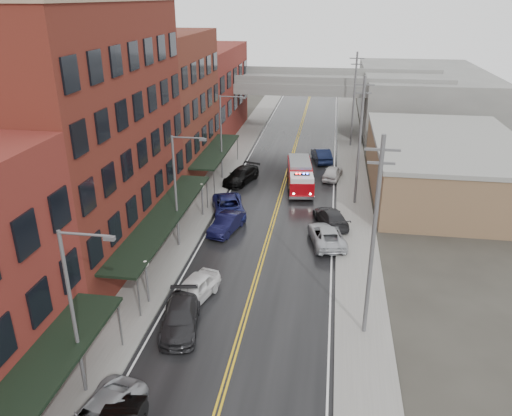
{
  "coord_description": "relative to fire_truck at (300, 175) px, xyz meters",
  "views": [
    {
      "loc": [
        4.59,
        -9.87,
        18.34
      ],
      "look_at": [
        -0.88,
        25.63,
        3.0
      ],
      "focal_mm": 35.0,
      "sensor_mm": 36.0,
      "label": 1
    }
  ],
  "objects": [
    {
      "name": "utility_pole_0",
      "position": [
        5.48,
        -23.26,
        4.83
      ],
      "size": [
        1.8,
        0.24,
        12.0
      ],
      "color": "#59595B",
      "rests_on": "ground"
    },
    {
      "name": "parked_car_right_2",
      "position": [
        3.28,
        3.54,
        -0.75
      ],
      "size": [
        2.42,
        4.51,
        1.46
      ],
      "primitive_type": "imported",
      "rotation": [
        0.0,
        0.0,
        2.97
      ],
      "color": "silver",
      "rests_on": "ground"
    },
    {
      "name": "overpass",
      "position": [
        -1.72,
        23.74,
        4.51
      ],
      "size": [
        40.0,
        10.0,
        7.5
      ],
      "color": "slate",
      "rests_on": "ground"
    },
    {
      "name": "awning_1",
      "position": [
        -9.21,
        -15.26,
        1.51
      ],
      "size": [
        2.6,
        18.0,
        3.09
      ],
      "color": "black",
      "rests_on": "ground"
    },
    {
      "name": "brick_building_c",
      "position": [
        -15.02,
        2.24,
        6.03
      ],
      "size": [
        9.0,
        15.0,
        15.0
      ],
      "primitive_type": "cube",
      "color": "brown",
      "rests_on": "ground"
    },
    {
      "name": "parked_car_left_4",
      "position": [
        -5.32,
        -21.44,
        -0.68
      ],
      "size": [
        3.06,
        5.0,
        1.59
      ],
      "primitive_type": "imported",
      "rotation": [
        0.0,
        0.0,
        -0.27
      ],
      "color": "white",
      "rests_on": "ground"
    },
    {
      "name": "fire_truck",
      "position": [
        0.0,
        0.0,
        0.0
      ],
      "size": [
        3.74,
        7.7,
        2.72
      ],
      "rotation": [
        0.0,
        0.0,
        0.13
      ],
      "color": "#92060D",
      "rests_on": "ground"
    },
    {
      "name": "brick_building_far",
      "position": [
        -15.02,
        19.74,
        4.53
      ],
      "size": [
        9.0,
        20.0,
        12.0
      ],
      "primitive_type": "cube",
      "color": "maroon",
      "rests_on": "ground"
    },
    {
      "name": "street_lamp_1",
      "position": [
        -8.27,
        -14.26,
        3.71
      ],
      "size": [
        2.64,
        0.22,
        9.0
      ],
      "color": "#59595B",
      "rests_on": "ground"
    },
    {
      "name": "road",
      "position": [
        -1.72,
        -8.26,
        -1.46
      ],
      "size": [
        11.0,
        160.0,
        0.02
      ],
      "primitive_type": "cube",
      "color": "black",
      "rests_on": "ground"
    },
    {
      "name": "parked_car_left_6",
      "position": [
        -5.85,
        -7.68,
        -0.67
      ],
      "size": [
        4.25,
        6.34,
        1.62
      ],
      "primitive_type": "imported",
      "rotation": [
        0.0,
        0.0,
        0.29
      ],
      "color": "navy",
      "rests_on": "ground"
    },
    {
      "name": "sidewalk_right",
      "position": [
        5.58,
        -8.26,
        -1.4
      ],
      "size": [
        3.0,
        160.0,
        0.15
      ],
      "primitive_type": "cube",
      "color": "slate",
      "rests_on": "ground"
    },
    {
      "name": "parked_car_right_1",
      "position": [
        3.28,
        -8.46,
        -0.74
      ],
      "size": [
        3.63,
        5.47,
        1.47
      ],
      "primitive_type": "imported",
      "rotation": [
        0.0,
        0.0,
        3.48
      ],
      "color": "black",
      "rests_on": "ground"
    },
    {
      "name": "curb_right",
      "position": [
        3.93,
        -8.26,
        -1.4
      ],
      "size": [
        0.3,
        160.0,
        0.15
      ],
      "primitive_type": "cube",
      "color": "gray",
      "rests_on": "ground"
    },
    {
      "name": "sidewalk_left",
      "position": [
        -9.02,
        -8.26,
        -1.4
      ],
      "size": [
        3.0,
        160.0,
        0.15
      ],
      "primitive_type": "cube",
      "color": "slate",
      "rests_on": "ground"
    },
    {
      "name": "curb_left",
      "position": [
        -7.37,
        -8.26,
        -1.4
      ],
      "size": [
        0.3,
        160.0,
        0.15
      ],
      "primitive_type": "cube",
      "color": "gray",
      "rests_on": "ground"
    },
    {
      "name": "globe_lamp_1",
      "position": [
        -8.12,
        -22.26,
        0.84
      ],
      "size": [
        0.44,
        0.44,
        3.12
      ],
      "color": "#59595B",
      "rests_on": "ground"
    },
    {
      "name": "parked_car_right_3",
      "position": [
        1.9,
        9.54,
        -0.65
      ],
      "size": [
        2.83,
        5.26,
        1.65
      ],
      "primitive_type": "imported",
      "rotation": [
        0.0,
        0.0,
        3.37
      ],
      "color": "black",
      "rests_on": "ground"
    },
    {
      "name": "parked_car_left_3",
      "position": [
        -5.32,
        -24.47,
        -0.73
      ],
      "size": [
        2.96,
        5.43,
        1.49
      ],
      "primitive_type": "imported",
      "rotation": [
        0.0,
        0.0,
        0.18
      ],
      "color": "black",
      "rests_on": "ground"
    },
    {
      "name": "street_lamp_0",
      "position": [
        -8.27,
        -30.26,
        3.71
      ],
      "size": [
        2.64,
        0.22,
        9.0
      ],
      "color": "#59595B",
      "rests_on": "ground"
    },
    {
      "name": "utility_pole_1",
      "position": [
        5.48,
        -3.26,
        4.83
      ],
      "size": [
        1.8,
        0.24,
        12.0
      ],
      "color": "#59595B",
      "rests_on": "ground"
    },
    {
      "name": "tan_building",
      "position": [
        14.28,
        1.74,
        1.03
      ],
      "size": [
        14.0,
        22.0,
        5.0
      ],
      "primitive_type": "cube",
      "color": "olive",
      "rests_on": "ground"
    },
    {
      "name": "right_far_block",
      "position": [
        16.28,
        31.74,
        2.53
      ],
      "size": [
        18.0,
        30.0,
        8.0
      ],
      "primitive_type": "cube",
      "color": "slate",
      "rests_on": "ground"
    },
    {
      "name": "parked_car_right_0",
      "position": [
        3.01,
        -11.97,
        -0.73
      ],
      "size": [
        3.55,
        5.76,
        1.49
      ],
      "primitive_type": "imported",
      "rotation": [
        0.0,
        0.0,
        3.35
      ],
      "color": "#AEB1B7",
      "rests_on": "ground"
    },
    {
      "name": "street_lamp_2",
      "position": [
        -8.27,
        1.74,
        3.71
      ],
      "size": [
        2.64,
        0.22,
        9.0
      ],
      "color": "#59595B",
      "rests_on": "ground"
    },
    {
      "name": "parked_car_left_7",
      "position": [
        -6.28,
        0.94,
        -0.69
      ],
      "size": [
        3.74,
        5.81,
        1.56
      ],
      "primitive_type": "imported",
      "rotation": [
        0.0,
        0.0,
        -0.31
      ],
      "color": "black",
      "rests_on": "ground"
    },
    {
      "name": "utility_pole_2",
      "position": [
        5.48,
        16.74,
        4.83
      ],
      "size": [
        1.8,
        0.24,
        12.0
      ],
      "color": "#59595B",
      "rests_on": "ground"
    },
    {
      "name": "globe_lamp_2",
      "position": [
        -8.12,
        -8.26,
        0.84
      ],
      "size": [
        0.44,
        0.44,
        3.12
      ],
      "color": "#59595B",
      "rests_on": "ground"
    },
    {
      "name": "awning_0",
      "position": [
        -9.21,
        -34.26,
        1.51
      ],
      "size": [
        2.6,
        16.0,
        3.09
      ],
      "color": "black",
      "rests_on": "ground"
    },
    {
      "name": "parked_car_left_5",
      "position": [
        -5.32,
        -11.06,
        -0.72
      ],
      "size": [
        2.67,
        4.82,
        1.51
      ],
      "primitive_type": "imported",
      "rotation": [
        0.0,
        0.0,
        -0.25
      ],
      "color": "black",
      "rests_on": "ground"
    },
    {
      "name": "brick_building_b",
      "position": [
        -15.02,
        -15.26,
        7.53
      ],
      "size": [
        9.0,
        20.0,
        18.0
      ],
      "primitive_type": "cube",
      "color": "#5F2419",
      "rests_on": "ground"
    },
    {
      "name": "awning_2",
      "position": [
        -9.21,
        2.24,
        1.51
      ],
      "size": [
        2.6,
        13.0,
        3.09
      ],
      "color": "black",
      "rests_on": "ground"
    }
  ]
}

